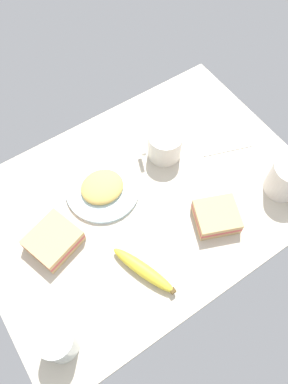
% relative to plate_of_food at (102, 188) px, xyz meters
% --- Properties ---
extents(tabletop, '(0.90, 0.64, 0.02)m').
position_rel_plate_of_food_xyz_m(tabletop, '(-0.08, 0.08, -0.02)').
color(tabletop, '#BCB29E').
rests_on(tabletop, ground).
extents(plate_of_food, '(0.20, 0.20, 0.04)m').
position_rel_plate_of_food_xyz_m(plate_of_food, '(0.00, 0.00, 0.00)').
color(plate_of_food, silver).
rests_on(plate_of_food, tabletop).
extents(coffee_mug_black, '(0.12, 0.09, 0.09)m').
position_rel_plate_of_food_xyz_m(coffee_mug_black, '(-0.21, -0.01, 0.03)').
color(coffee_mug_black, silver).
rests_on(coffee_mug_black, tabletop).
extents(coffee_mug_milky, '(0.09, 0.12, 0.10)m').
position_rel_plate_of_food_xyz_m(coffee_mug_milky, '(-0.41, 0.27, 0.04)').
color(coffee_mug_milky, silver).
rests_on(coffee_mug_milky, tabletop).
extents(sandwich_main, '(0.14, 0.13, 0.04)m').
position_rel_plate_of_food_xyz_m(sandwich_main, '(-0.20, 0.24, 0.01)').
color(sandwich_main, tan).
rests_on(sandwich_main, tabletop).
extents(sandwich_side, '(0.15, 0.14, 0.04)m').
position_rel_plate_of_food_xyz_m(sandwich_side, '(0.18, 0.06, 0.01)').
color(sandwich_side, tan).
rests_on(sandwich_side, tabletop).
extents(glass_of_milk, '(0.08, 0.08, 0.09)m').
position_rel_plate_of_food_xyz_m(glass_of_milk, '(0.28, 0.29, 0.03)').
color(glass_of_milk, silver).
rests_on(glass_of_milk, tabletop).
extents(banana, '(0.09, 0.18, 0.03)m').
position_rel_plate_of_food_xyz_m(banana, '(0.03, 0.25, 0.00)').
color(banana, yellow).
rests_on(banana, tabletop).
extents(paper_napkin, '(0.19, 0.19, 0.00)m').
position_rel_plate_of_food_xyz_m(paper_napkin, '(-0.40, 0.02, -0.01)').
color(paper_napkin, white).
rests_on(paper_napkin, tabletop).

